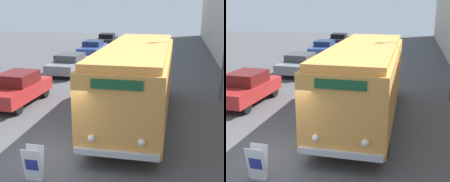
% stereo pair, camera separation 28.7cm
% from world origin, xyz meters
% --- Properties ---
extents(ground_plane, '(80.00, 80.00, 0.00)m').
position_xyz_m(ground_plane, '(0.00, 0.00, 0.00)').
color(ground_plane, '#4C4C4F').
extents(vintage_bus, '(2.69, 9.18, 3.23)m').
position_xyz_m(vintage_bus, '(2.10, 4.13, 1.84)').
color(vintage_bus, black).
rests_on(vintage_bus, ground_plane).
extents(sign_board, '(0.55, 0.39, 1.04)m').
position_xyz_m(sign_board, '(-0.13, -1.27, 0.50)').
color(sign_board, gray).
rests_on(sign_board, ground_plane).
extents(parked_car_near, '(1.95, 4.21, 1.59)m').
position_xyz_m(parked_car_near, '(-3.90, 5.04, 0.80)').
color(parked_car_near, black).
rests_on(parked_car_near, ground_plane).
extents(parked_car_mid, '(2.17, 4.43, 1.39)m').
position_xyz_m(parked_car_mid, '(-3.65, 12.02, 0.72)').
color(parked_car_mid, black).
rests_on(parked_car_mid, ground_plane).
extents(parked_car_far, '(1.82, 4.53, 1.42)m').
position_xyz_m(parked_car_far, '(-3.96, 19.46, 0.74)').
color(parked_car_far, black).
rests_on(parked_car_far, ground_plane).
extents(parked_car_distant, '(2.08, 4.27, 1.44)m').
position_xyz_m(parked_car_distant, '(-4.05, 25.84, 0.75)').
color(parked_car_distant, black).
rests_on(parked_car_distant, ground_plane).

